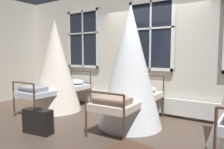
% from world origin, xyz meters
% --- Properties ---
extents(ground, '(19.00, 19.00, 0.00)m').
position_xyz_m(ground, '(0.00, 0.00, 0.00)').
color(ground, '#4C3D33').
extents(back_wall_with_windows, '(8.55, 0.10, 3.08)m').
position_xyz_m(back_wall_with_windows, '(0.00, 1.22, 1.54)').
color(back_wall_with_windows, beige).
rests_on(back_wall_with_windows, ground).
extents(window_bank, '(5.28, 0.10, 2.60)m').
position_xyz_m(window_bank, '(0.00, 1.10, 1.06)').
color(window_bank, black).
rests_on(window_bank, ground).
extents(cot_first, '(1.25, 1.89, 2.28)m').
position_xyz_m(cot_first, '(-2.11, 0.10, 1.10)').
color(cot_first, '#4C3323').
rests_on(cot_first, ground).
extents(cot_second, '(1.25, 1.91, 2.37)m').
position_xyz_m(cot_second, '(0.03, 0.07, 1.14)').
color(cot_second, '#4C3323').
rests_on(cot_second, ground).
extents(suitcase_dark, '(0.58, 0.29, 0.47)m').
position_xyz_m(suitcase_dark, '(-1.14, -1.21, 0.22)').
color(suitcase_dark, black).
rests_on(suitcase_dark, ground).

